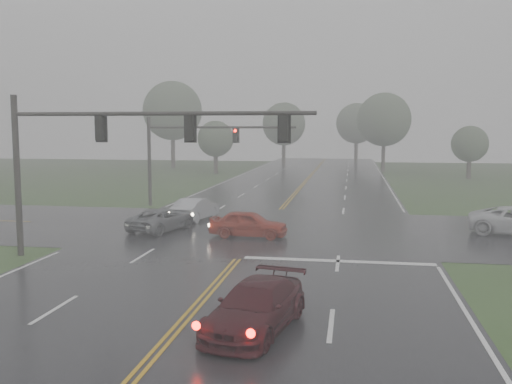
% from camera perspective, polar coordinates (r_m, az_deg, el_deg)
% --- Properties ---
extents(main_road, '(18.00, 160.00, 0.02)m').
position_cam_1_polar(main_road, '(31.75, 0.28, -4.35)').
color(main_road, black).
rests_on(main_road, ground).
extents(cross_street, '(120.00, 14.00, 0.02)m').
position_cam_1_polar(cross_street, '(33.70, 0.83, -3.72)').
color(cross_street, black).
rests_on(cross_street, ground).
extents(stop_bar, '(8.50, 0.50, 0.01)m').
position_cam_1_polar(stop_bar, '(25.88, 8.20, -6.91)').
color(stop_bar, silver).
rests_on(stop_bar, ground).
extents(sedan_maroon, '(2.93, 5.17, 1.41)m').
position_cam_1_polar(sedan_maroon, '(17.27, -0.02, -13.71)').
color(sedan_maroon, black).
rests_on(sedan_maroon, ground).
extents(sedan_red, '(4.35, 1.95, 1.45)m').
position_cam_1_polar(sedan_red, '(31.20, -0.74, -4.54)').
color(sedan_red, '#9C1D0E').
rests_on(sedan_red, ground).
extents(sedan_silver, '(2.25, 4.58, 1.45)m').
position_cam_1_polar(sedan_silver, '(37.01, -6.06, -2.83)').
color(sedan_silver, '#A1A3A8').
rests_on(sedan_silver, ground).
extents(car_grey, '(3.35, 5.03, 1.28)m').
position_cam_1_polar(car_grey, '(33.54, -9.41, -3.85)').
color(car_grey, '#515458').
rests_on(car_grey, ground).
extents(signal_gantry_near, '(13.89, 0.33, 7.44)m').
position_cam_1_polar(signal_gantry_near, '(26.39, -14.96, 4.69)').
color(signal_gantry_near, black).
rests_on(signal_gantry_near, ground).
extents(signal_gantry_far, '(11.32, 0.34, 6.78)m').
position_cam_1_polar(signal_gantry_far, '(43.10, -6.32, 4.81)').
color(signal_gantry_far, black).
rests_on(signal_gantry_far, ground).
extents(tree_nw_a, '(4.66, 4.66, 6.85)m').
position_cam_1_polar(tree_nw_a, '(74.06, -4.07, 5.31)').
color(tree_nw_a, '#2F261F').
rests_on(tree_nw_a, ground).
extents(tree_ne_a, '(7.27, 7.27, 10.67)m').
position_cam_1_polar(tree_ne_a, '(79.61, 12.69, 7.08)').
color(tree_ne_a, '#2F261F').
rests_on(tree_ne_a, ground).
extents(tree_n_mid, '(6.73, 6.73, 9.89)m').
position_cam_1_polar(tree_n_mid, '(89.83, 2.80, 6.80)').
color(tree_n_mid, '#2F261F').
rests_on(tree_n_mid, ground).
extents(tree_e_near, '(4.21, 4.21, 6.18)m').
position_cam_1_polar(tree_e_near, '(70.79, 20.59, 4.51)').
color(tree_e_near, '#2F261F').
rests_on(tree_e_near, ground).
extents(tree_nw_b, '(8.70, 8.70, 12.78)m').
position_cam_1_polar(tree_nw_b, '(85.59, -8.36, 8.04)').
color(tree_nw_b, '#2F261F').
rests_on(tree_nw_b, ground).
extents(tree_n_far, '(6.90, 6.90, 10.13)m').
position_cam_1_polar(tree_n_far, '(98.93, 10.02, 6.77)').
color(tree_n_far, '#2F261F').
rests_on(tree_n_far, ground).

